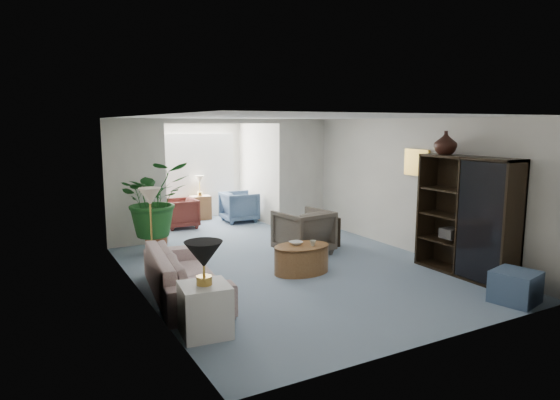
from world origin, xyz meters
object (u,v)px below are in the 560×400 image
coffee_bowl (296,243)px  sunroom_chair_blue (239,207)px  entertainment_cabinet (466,217)px  cabinet_urn (446,143)px  table_lamp (204,255)px  ottoman (515,287)px  plant_pot (156,244)px  coffee_table (302,259)px  coffee_cup (313,243)px  sunroom_chair_maroon (180,213)px  wingback_chair (303,232)px  sofa (185,273)px  side_table_dark (326,231)px  framed_picture (417,162)px  floor_lamp (150,197)px  end_table (205,310)px  sunroom_table (200,207)px

coffee_bowl → sunroom_chair_blue: (0.87, 4.21, -0.10)m
entertainment_cabinet → cabinet_urn: 1.25m
table_lamp → ottoman: size_ratio=0.81×
plant_pot → coffee_table: bearing=-53.6°
coffee_cup → sunroom_chair_maroon: sunroom_chair_maroon is taller
wingback_chair → sunroom_chair_blue: (0.18, 3.32, -0.04)m
sofa → side_table_dark: (3.33, 1.42, -0.04)m
coffee_bowl → coffee_cup: size_ratio=2.15×
framed_picture → sunroom_chair_blue: bearing=110.6°
coffee_cup → sunroom_chair_blue: size_ratio=0.12×
wingback_chair → coffee_bowl: bearing=44.0°
floor_lamp → side_table_dark: size_ratio=0.63×
side_table_dark → cabinet_urn: bearing=-67.7°
ottoman → plant_pot: ottoman is taller
coffee_cup → plant_pot: 3.13m
coffee_cup → side_table_dark: size_ratio=0.17×
plant_pot → wingback_chair: bearing=-30.1°
table_lamp → ottoman: 4.23m
sofa → sunroom_chair_blue: 5.26m
floor_lamp → plant_pot: 1.67m
end_table → sunroom_chair_blue: 6.53m
end_table → side_table_dark: 4.49m
end_table → wingback_chair: bearing=41.1°
coffee_bowl → sunroom_chair_maroon: size_ratio=0.28×
sofa → floor_lamp: size_ratio=6.15×
framed_picture → sunroom_table: framed_picture is taller
sunroom_table → coffee_bowl: bearing=-91.4°
floor_lamp → coffee_bowl: 2.46m
end_table → side_table_dark: (3.53, 2.77, -0.01)m
wingback_chair → side_table_dark: wingback_chair is taller
coffee_table → sunroom_table: 5.06m
framed_picture → floor_lamp: size_ratio=1.39×
coffee_cup → wingback_chair: bearing=65.8°
plant_pot → ottoman: bearing=-53.8°
wingback_chair → sunroom_chair_maroon: size_ratio=1.22×
entertainment_cabinet → wingback_chair: bearing=124.0°
entertainment_cabinet → sunroom_table: (-2.14, 6.41, -0.65)m
table_lamp → side_table_dark: bearing=38.1°
coffee_bowl → wingback_chair: size_ratio=0.23×
ottoman → sunroom_table: 7.80m
sofa → coffee_table: bearing=-79.6°
sofa → sunroom_chair_blue: size_ratio=2.70×
framed_picture → entertainment_cabinet: 1.56m
framed_picture → side_table_dark: framed_picture is taller
wingback_chair → cabinet_urn: size_ratio=2.38×
table_lamp → entertainment_cabinet: (4.41, 0.14, 0.00)m
side_table_dark → framed_picture: bearing=-49.4°
end_table → floor_lamp: floor_lamp is taller
table_lamp → coffee_bowl: bearing=36.5°
sunroom_chair_blue → floor_lamp: bearing=139.5°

